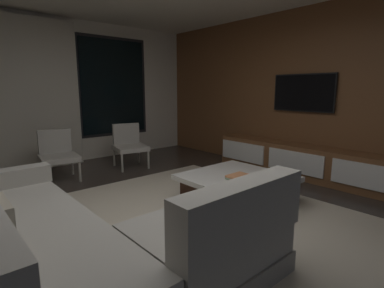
{
  "coord_description": "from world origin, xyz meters",
  "views": [
    {
      "loc": [
        -1.65,
        -2.23,
        1.41
      ],
      "look_at": [
        1.19,
        0.99,
        0.62
      ],
      "focal_mm": 27.83,
      "sensor_mm": 36.0,
      "label": 1
    }
  ],
  "objects_px": {
    "accent_chair_by_curtain": "(57,152)",
    "mounted_tv": "(303,93)",
    "coffee_table": "(237,189)",
    "sectional_couch": "(79,243)",
    "accent_chair_near_window": "(129,143)",
    "media_console": "(304,162)",
    "book_stack_on_coffee_table": "(237,177)"
  },
  "relations": [
    {
      "from": "coffee_table",
      "to": "book_stack_on_coffee_table",
      "type": "relative_size",
      "value": 4.31
    },
    {
      "from": "coffee_table",
      "to": "mounted_tv",
      "type": "height_order",
      "value": "mounted_tv"
    },
    {
      "from": "accent_chair_near_window",
      "to": "media_console",
      "type": "bearing_deg",
      "value": -55.17
    },
    {
      "from": "accent_chair_near_window",
      "to": "mounted_tv",
      "type": "distance_m",
      "value": 3.14
    },
    {
      "from": "media_console",
      "to": "sectional_couch",
      "type": "bearing_deg",
      "value": -176.75
    },
    {
      "from": "accent_chair_by_curtain",
      "to": "mounted_tv",
      "type": "xyz_separation_m",
      "value": [
        3.17,
        -2.33,
        0.92
      ]
    },
    {
      "from": "sectional_couch",
      "to": "accent_chair_near_window",
      "type": "height_order",
      "value": "sectional_couch"
    },
    {
      "from": "accent_chair_near_window",
      "to": "accent_chair_by_curtain",
      "type": "bearing_deg",
      "value": 178.77
    },
    {
      "from": "coffee_table",
      "to": "sectional_couch",
      "type": "bearing_deg",
      "value": -174.26
    },
    {
      "from": "media_console",
      "to": "mounted_tv",
      "type": "distance_m",
      "value": 1.13
    },
    {
      "from": "coffee_table",
      "to": "media_console",
      "type": "distance_m",
      "value": 1.67
    },
    {
      "from": "accent_chair_by_curtain",
      "to": "sectional_couch",
      "type": "bearing_deg",
      "value": -104.64
    },
    {
      "from": "accent_chair_near_window",
      "to": "book_stack_on_coffee_table",
      "type": "bearing_deg",
      "value": -90.65
    },
    {
      "from": "sectional_couch",
      "to": "mounted_tv",
      "type": "distance_m",
      "value": 4.05
    },
    {
      "from": "mounted_tv",
      "to": "coffee_table",
      "type": "bearing_deg",
      "value": -173.72
    },
    {
      "from": "sectional_couch",
      "to": "media_console",
      "type": "height_order",
      "value": "sectional_couch"
    },
    {
      "from": "accent_chair_by_curtain",
      "to": "media_console",
      "type": "distance_m",
      "value": 3.92
    },
    {
      "from": "sectional_couch",
      "to": "accent_chair_near_window",
      "type": "bearing_deg",
      "value": 54.1
    },
    {
      "from": "sectional_couch",
      "to": "coffee_table",
      "type": "distance_m",
      "value": 2.05
    },
    {
      "from": "sectional_couch",
      "to": "book_stack_on_coffee_table",
      "type": "xyz_separation_m",
      "value": [
        1.93,
        0.12,
        0.1
      ]
    },
    {
      "from": "sectional_couch",
      "to": "coffee_table",
      "type": "height_order",
      "value": "sectional_couch"
    },
    {
      "from": "book_stack_on_coffee_table",
      "to": "accent_chair_by_curtain",
      "type": "bearing_deg",
      "value": 114.98
    },
    {
      "from": "accent_chair_near_window",
      "to": "coffee_table",
      "type": "bearing_deg",
      "value": -88.39
    },
    {
      "from": "book_stack_on_coffee_table",
      "to": "media_console",
      "type": "xyz_separation_m",
      "value": [
        1.77,
        0.09,
        -0.13
      ]
    },
    {
      "from": "sectional_couch",
      "to": "accent_chair_by_curtain",
      "type": "bearing_deg",
      "value": 75.36
    },
    {
      "from": "coffee_table",
      "to": "media_console",
      "type": "bearing_deg",
      "value": 0.2
    },
    {
      "from": "sectional_couch",
      "to": "accent_chair_by_curtain",
      "type": "xyz_separation_m",
      "value": [
        0.72,
        2.74,
        0.14
      ]
    },
    {
      "from": "coffee_table",
      "to": "accent_chair_near_window",
      "type": "bearing_deg",
      "value": 91.61
    },
    {
      "from": "coffee_table",
      "to": "accent_chair_near_window",
      "type": "distance_m",
      "value": 2.52
    },
    {
      "from": "accent_chair_near_window",
      "to": "accent_chair_by_curtain",
      "type": "distance_m",
      "value": 1.25
    },
    {
      "from": "accent_chair_by_curtain",
      "to": "media_console",
      "type": "xyz_separation_m",
      "value": [
        2.99,
        -2.53,
        -0.18
      ]
    },
    {
      "from": "sectional_couch",
      "to": "accent_chair_by_curtain",
      "type": "distance_m",
      "value": 2.83
    }
  ]
}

